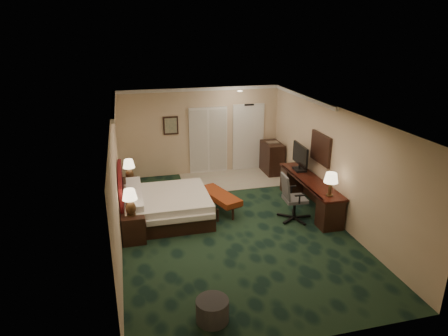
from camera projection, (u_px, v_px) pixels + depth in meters
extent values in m
cube|color=black|center=(231.00, 226.00, 9.35)|extent=(5.00, 7.50, 0.00)
cube|color=silver|center=(232.00, 113.00, 8.44)|extent=(5.00, 7.50, 0.00)
cube|color=tan|center=(200.00, 131.00, 12.32)|extent=(5.00, 0.00, 2.70)
cube|color=tan|center=(303.00, 265.00, 5.47)|extent=(5.00, 0.00, 2.70)
cube|color=tan|center=(116.00, 183.00, 8.32)|extent=(0.00, 7.50, 2.70)
cube|color=tan|center=(333.00, 163.00, 9.47)|extent=(0.00, 7.50, 2.70)
cube|color=#B9AD99|center=(235.00, 179.00, 12.20)|extent=(3.20, 1.70, 0.01)
cube|color=silver|center=(248.00, 138.00, 12.75)|extent=(1.02, 0.06, 2.18)
cube|color=beige|center=(208.00, 141.00, 12.44)|extent=(1.20, 0.06, 2.10)
cube|color=#4F6458|center=(171.00, 125.00, 11.99)|extent=(0.45, 0.06, 0.55)
cube|color=white|center=(321.00, 148.00, 9.94)|extent=(0.05, 0.95, 0.75)
cube|color=silver|center=(167.00, 207.00, 9.61)|extent=(1.99, 1.85, 0.63)
cube|color=black|center=(134.00, 227.00, 8.66)|extent=(0.50, 0.57, 0.62)
cube|color=black|center=(130.00, 190.00, 10.71)|extent=(0.45, 0.52, 0.56)
cube|color=#6E320D|center=(219.00, 202.00, 10.09)|extent=(0.91, 1.46, 0.47)
cylinder|color=#303031|center=(212.00, 310.00, 6.32)|extent=(0.62, 0.62, 0.38)
cube|color=black|center=(309.00, 194.00, 10.18)|extent=(0.58, 2.70, 0.78)
cube|color=black|center=(300.00, 158.00, 10.57)|extent=(0.12, 0.92, 0.71)
cube|color=black|center=(272.00, 158.00, 12.61)|extent=(0.52, 0.93, 0.98)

